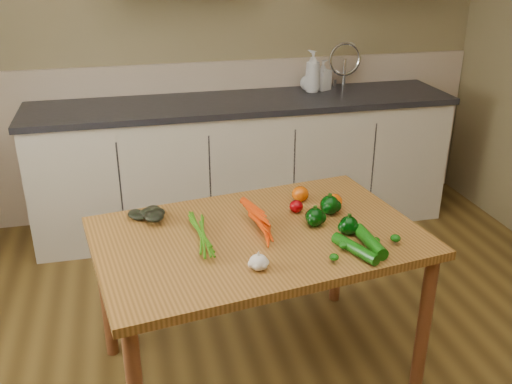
{
  "coord_description": "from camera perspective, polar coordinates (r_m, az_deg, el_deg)",
  "views": [
    {
      "loc": [
        -0.57,
        -1.45,
        1.87
      ],
      "look_at": [
        -0.02,
        0.89,
        0.81
      ],
      "focal_mm": 40.0,
      "sensor_mm": 36.0,
      "label": 1
    }
  ],
  "objects": [
    {
      "name": "tomato_a",
      "position": [
        2.6,
        4.05,
        -1.45
      ],
      "size": [
        0.06,
        0.06,
        0.06
      ],
      "primitive_type": "ellipsoid",
      "color": "#850206",
      "rests_on": "table"
    },
    {
      "name": "table",
      "position": [
        2.46,
        0.22,
        -5.82
      ],
      "size": [
        1.47,
        1.06,
        0.73
      ],
      "rotation": [
        0.0,
        0.0,
        0.15
      ],
      "color": "#9D672D",
      "rests_on": "ground"
    },
    {
      "name": "garlic_bulb",
      "position": [
        2.16,
        0.25,
        -7.04
      ],
      "size": [
        0.07,
        0.07,
        0.06
      ],
      "primitive_type": "ellipsoid",
      "color": "white",
      "rests_on": "table"
    },
    {
      "name": "pepper_b",
      "position": [
        2.6,
        7.37,
        -1.31
      ],
      "size": [
        0.09,
        0.09,
        0.09
      ],
      "primitive_type": "sphere",
      "color": "black",
      "rests_on": "table"
    },
    {
      "name": "soap_bottle_a",
      "position": [
        4.04,
        5.7,
        11.91
      ],
      "size": [
        0.14,
        0.14,
        0.28
      ],
      "primitive_type": "imported",
      "rotation": [
        0.0,
        0.0,
        3.56
      ],
      "color": "silver",
      "rests_on": "counter_run"
    },
    {
      "name": "room",
      "position": [
        1.83,
        5.73,
        3.89
      ],
      "size": [
        4.04,
        5.04,
        2.64
      ],
      "color": "brown",
      "rests_on": "ground"
    },
    {
      "name": "zucchini_b",
      "position": [
        2.3,
        9.9,
        -5.6
      ],
      "size": [
        0.13,
        0.23,
        0.05
      ],
      "primitive_type": "cylinder",
      "rotation": [
        1.57,
        0.0,
        0.39
      ],
      "color": "#0A4907",
      "rests_on": "table"
    },
    {
      "name": "soap_bottle_c",
      "position": [
        4.1,
        5.23,
        11.12
      ],
      "size": [
        0.13,
        0.13,
        0.14
      ],
      "primitive_type": "imported",
      "rotation": [
        0.0,
        0.0,
        2.92
      ],
      "color": "silver",
      "rests_on": "counter_run"
    },
    {
      "name": "pepper_a",
      "position": [
        2.48,
        5.9,
        -2.52
      ],
      "size": [
        0.08,
        0.08,
        0.08
      ],
      "primitive_type": "sphere",
      "color": "black",
      "rests_on": "table"
    },
    {
      "name": "tomato_b",
      "position": [
        2.71,
        4.45,
        -0.2
      ],
      "size": [
        0.08,
        0.08,
        0.07
      ],
      "primitive_type": "ellipsoid",
      "color": "#CB4C05",
      "rests_on": "table"
    },
    {
      "name": "tomato_c",
      "position": [
        2.66,
        7.79,
        -0.93
      ],
      "size": [
        0.08,
        0.08,
        0.07
      ],
      "primitive_type": "ellipsoid",
      "color": "#CB4C05",
      "rests_on": "table"
    },
    {
      "name": "pepper_c",
      "position": [
        2.43,
        9.27,
        -3.33
      ],
      "size": [
        0.08,
        0.08,
        0.08
      ],
      "primitive_type": "sphere",
      "color": "black",
      "rests_on": "table"
    },
    {
      "name": "leafy_greens",
      "position": [
        2.56,
        -10.82,
        -1.85
      ],
      "size": [
        0.19,
        0.17,
        0.1
      ],
      "primitive_type": null,
      "color": "black",
      "rests_on": "table"
    },
    {
      "name": "zucchini_a",
      "position": [
        2.35,
        11.33,
        -4.88
      ],
      "size": [
        0.06,
        0.23,
        0.05
      ],
      "primitive_type": "cylinder",
      "rotation": [
        1.57,
        0.0,
        0.02
      ],
      "color": "#0A4907",
      "rests_on": "table"
    },
    {
      "name": "counter_run",
      "position": [
        3.98,
        -1.13,
        3.06
      ],
      "size": [
        2.84,
        0.64,
        1.14
      ],
      "color": "beige",
      "rests_on": "ground"
    },
    {
      "name": "carrot_bunch",
      "position": [
        2.42,
        -1.54,
        -3.38
      ],
      "size": [
        0.28,
        0.23,
        0.07
      ],
      "primitive_type": null,
      "rotation": [
        0.0,
        0.0,
        0.15
      ],
      "color": "#DF3A05",
      "rests_on": "table"
    },
    {
      "name": "soap_bottle_b",
      "position": [
        4.11,
        6.69,
        11.54
      ],
      "size": [
        0.13,
        0.13,
        0.21
      ],
      "primitive_type": "imported",
      "rotation": [
        0.0,
        0.0,
        2.03
      ],
      "color": "silver",
      "rests_on": "counter_run"
    }
  ]
}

